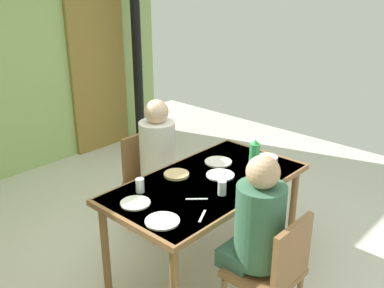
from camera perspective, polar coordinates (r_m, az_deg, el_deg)
name	(u,v)px	position (r m, az deg, el deg)	size (l,w,h in m)	color
ground_plane	(174,281)	(3.51, -2.28, -17.16)	(6.99, 6.99, 0.00)	beige
door_wooden	(99,71)	(5.72, -11.90, 9.10)	(0.80, 0.05, 2.00)	olive
stove_pipe_column	(136,35)	(5.69, -7.19, 13.77)	(0.12, 0.12, 2.87)	black
dining_table	(207,190)	(3.29, 1.94, -5.89)	(1.54, 0.82, 0.75)	brown
chair_near_diner	(274,271)	(2.83, 10.48, -15.75)	(0.40, 0.40, 0.87)	brown
chair_far_diner	(149,177)	(3.92, -5.57, -4.18)	(0.40, 0.40, 0.87)	brown
person_near_diner	(258,222)	(2.73, 8.44, -9.93)	(0.30, 0.37, 0.77)	#3A6450
person_far_diner	(159,151)	(3.71, -4.31, -0.87)	(0.30, 0.37, 0.77)	silver
water_bottle_green_near	(254,158)	(3.33, 8.01, -1.82)	(0.08, 0.08, 0.28)	green
serving_bowl_center	(267,160)	(3.59, 9.60, -1.99)	(0.17, 0.17, 0.06)	silver
dinner_plate_near_left	(218,162)	(3.56, 3.39, -2.30)	(0.22, 0.22, 0.01)	white
dinner_plate_near_right	(135,203)	(2.98, -7.28, -7.53)	(0.20, 0.20, 0.01)	white
dinner_plate_far_center	(220,175)	(3.34, 3.65, -4.00)	(0.21, 0.21, 0.01)	white
dinner_plate_far_side	(162,221)	(2.77, -3.83, -9.83)	(0.22, 0.22, 0.01)	white
drinking_glass_by_near_diner	(140,185)	(3.10, -6.70, -5.31)	(0.06, 0.06, 0.10)	silver
drinking_glass_by_far_diner	(222,188)	(3.05, 3.87, -5.64)	(0.06, 0.06, 0.10)	silver
bread_plate_sliced	(176,174)	(3.33, -2.02, -3.92)	(0.19, 0.19, 0.02)	#DBB77A
cutlery_knife_near	(197,199)	(3.01, 0.60, -7.08)	(0.15, 0.02, 0.00)	silver
cutlery_fork_near	(202,216)	(2.82, 1.32, -9.24)	(0.15, 0.02, 0.00)	silver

